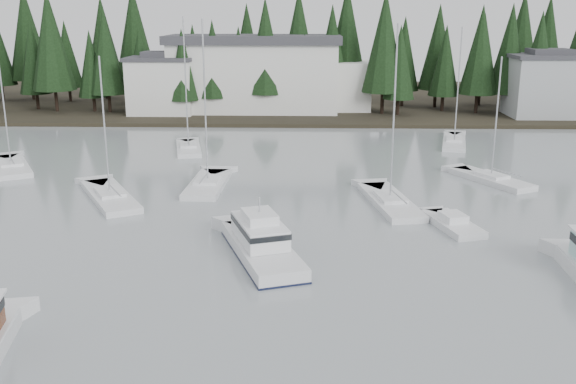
{
  "coord_description": "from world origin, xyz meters",
  "views": [
    {
      "loc": [
        2.65,
        -12.75,
        14.56
      ],
      "look_at": [
        1.42,
        30.18,
        2.5
      ],
      "focal_mm": 40.0,
      "sensor_mm": 36.0,
      "label": 1
    }
  ],
  "objects_px": {
    "harbor_inn": "(268,74)",
    "sailboat_5": "(11,168)",
    "sailboat_7": "(110,199)",
    "sailboat_1": "(491,181)",
    "sailboat_3": "(454,143)",
    "sailboat_11": "(390,204)",
    "house_west": "(162,84)",
    "runabout_1": "(452,226)",
    "cabin_cruiser_center": "(261,246)",
    "house_east_a": "(546,84)",
    "sailboat_2": "(208,186)",
    "sailboat_10": "(189,150)"
  },
  "relations": [
    {
      "from": "cabin_cruiser_center",
      "to": "runabout_1",
      "type": "relative_size",
      "value": 1.67
    },
    {
      "from": "cabin_cruiser_center",
      "to": "sailboat_1",
      "type": "height_order",
      "value": "sailboat_1"
    },
    {
      "from": "house_west",
      "to": "sailboat_3",
      "type": "bearing_deg",
      "value": -26.61
    },
    {
      "from": "sailboat_10",
      "to": "runabout_1",
      "type": "distance_m",
      "value": 34.3
    },
    {
      "from": "sailboat_2",
      "to": "sailboat_3",
      "type": "relative_size",
      "value": 1.08
    },
    {
      "from": "sailboat_1",
      "to": "sailboat_3",
      "type": "height_order",
      "value": "sailboat_3"
    },
    {
      "from": "sailboat_1",
      "to": "sailboat_5",
      "type": "relative_size",
      "value": 0.84
    },
    {
      "from": "sailboat_1",
      "to": "sailboat_10",
      "type": "relative_size",
      "value": 0.78
    },
    {
      "from": "house_west",
      "to": "runabout_1",
      "type": "bearing_deg",
      "value": -57.58
    },
    {
      "from": "sailboat_2",
      "to": "sailboat_7",
      "type": "bearing_deg",
      "value": 120.75
    },
    {
      "from": "sailboat_11",
      "to": "sailboat_10",
      "type": "bearing_deg",
      "value": 34.57
    },
    {
      "from": "harbor_inn",
      "to": "sailboat_3",
      "type": "bearing_deg",
      "value": -44.48
    },
    {
      "from": "house_west",
      "to": "sailboat_10",
      "type": "relative_size",
      "value": 0.65
    },
    {
      "from": "sailboat_7",
      "to": "sailboat_1",
      "type": "bearing_deg",
      "value": -107.59
    },
    {
      "from": "harbor_inn",
      "to": "sailboat_5",
      "type": "bearing_deg",
      "value": -122.56
    },
    {
      "from": "sailboat_2",
      "to": "cabin_cruiser_center",
      "type": "bearing_deg",
      "value": -158.4
    },
    {
      "from": "house_east_a",
      "to": "sailboat_5",
      "type": "distance_m",
      "value": 69.48
    },
    {
      "from": "sailboat_5",
      "to": "sailboat_1",
      "type": "bearing_deg",
      "value": -124.3
    },
    {
      "from": "cabin_cruiser_center",
      "to": "sailboat_1",
      "type": "relative_size",
      "value": 0.89
    },
    {
      "from": "cabin_cruiser_center",
      "to": "sailboat_3",
      "type": "distance_m",
      "value": 40.77
    },
    {
      "from": "cabin_cruiser_center",
      "to": "sailboat_3",
      "type": "xyz_separation_m",
      "value": [
        19.73,
        35.68,
        -0.56
      ]
    },
    {
      "from": "house_east_a",
      "to": "runabout_1",
      "type": "bearing_deg",
      "value": -115.73
    },
    {
      "from": "house_east_a",
      "to": "sailboat_2",
      "type": "height_order",
      "value": "sailboat_2"
    },
    {
      "from": "house_east_a",
      "to": "sailboat_11",
      "type": "xyz_separation_m",
      "value": [
        -26.72,
        -42.32,
        -4.83
      ]
    },
    {
      "from": "sailboat_2",
      "to": "sailboat_7",
      "type": "height_order",
      "value": "sailboat_2"
    },
    {
      "from": "sailboat_1",
      "to": "house_east_a",
      "type": "bearing_deg",
      "value": -54.54
    },
    {
      "from": "sailboat_7",
      "to": "runabout_1",
      "type": "relative_size",
      "value": 1.93
    },
    {
      "from": "harbor_inn",
      "to": "sailboat_5",
      "type": "distance_m",
      "value": 42.79
    },
    {
      "from": "sailboat_5",
      "to": "sailboat_10",
      "type": "relative_size",
      "value": 0.93
    },
    {
      "from": "house_east_a",
      "to": "harbor_inn",
      "type": "bearing_deg",
      "value": 173.64
    },
    {
      "from": "harbor_inn",
      "to": "sailboat_10",
      "type": "distance_m",
      "value": 28.35
    },
    {
      "from": "sailboat_5",
      "to": "sailboat_7",
      "type": "relative_size",
      "value": 1.14
    },
    {
      "from": "sailboat_3",
      "to": "sailboat_11",
      "type": "distance_m",
      "value": 26.56
    },
    {
      "from": "sailboat_7",
      "to": "runabout_1",
      "type": "bearing_deg",
      "value": -132.49
    },
    {
      "from": "sailboat_1",
      "to": "sailboat_11",
      "type": "xyz_separation_m",
      "value": [
        -9.88,
        -7.33,
        0.01
      ]
    },
    {
      "from": "sailboat_3",
      "to": "runabout_1",
      "type": "height_order",
      "value": "sailboat_3"
    },
    {
      "from": "house_west",
      "to": "sailboat_11",
      "type": "bearing_deg",
      "value": -57.8
    },
    {
      "from": "house_west",
      "to": "sailboat_5",
      "type": "xyz_separation_m",
      "value": [
        -7.78,
        -32.41,
        -4.59
      ]
    },
    {
      "from": "sailboat_7",
      "to": "sailboat_3",
      "type": "bearing_deg",
      "value": -83.21
    },
    {
      "from": "sailboat_2",
      "to": "sailboat_10",
      "type": "xyz_separation_m",
      "value": [
        -4.37,
        14.99,
        0.02
      ]
    },
    {
      "from": "cabin_cruiser_center",
      "to": "sailboat_2",
      "type": "distance_m",
      "value": 17.08
    },
    {
      "from": "sailboat_11",
      "to": "house_west",
      "type": "bearing_deg",
      "value": 22.32
    },
    {
      "from": "runabout_1",
      "to": "harbor_inn",
      "type": "bearing_deg",
      "value": 1.47
    },
    {
      "from": "sailboat_7",
      "to": "sailboat_10",
      "type": "bearing_deg",
      "value": -37.84
    },
    {
      "from": "sailboat_1",
      "to": "runabout_1",
      "type": "height_order",
      "value": "sailboat_1"
    },
    {
      "from": "runabout_1",
      "to": "cabin_cruiser_center",
      "type": "bearing_deg",
      "value": 98.31
    },
    {
      "from": "house_west",
      "to": "sailboat_2",
      "type": "xyz_separation_m",
      "value": [
        12.18,
        -38.46,
        -4.57
      ]
    },
    {
      "from": "sailboat_3",
      "to": "sailboat_10",
      "type": "distance_m",
      "value": 30.2
    },
    {
      "from": "sailboat_7",
      "to": "sailboat_10",
      "type": "relative_size",
      "value": 0.81
    },
    {
      "from": "sailboat_5",
      "to": "runabout_1",
      "type": "distance_m",
      "value": 42.07
    }
  ]
}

